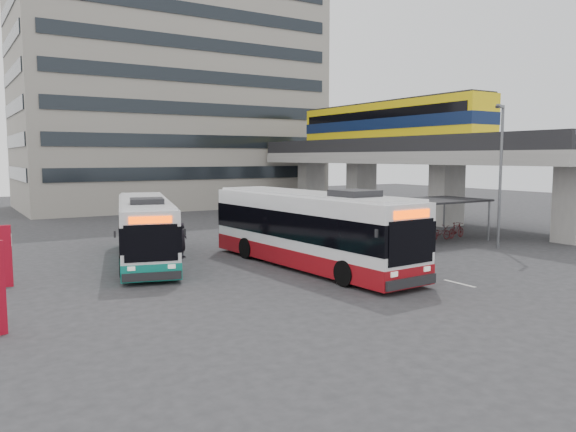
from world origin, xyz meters
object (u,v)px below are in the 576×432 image
bus_main (309,230)px  lamp_post (500,168)px  bus_teal (145,230)px  pedestrian (182,240)px

bus_main → lamp_post: lamp_post is taller
bus_teal → lamp_post: size_ratio=1.44×
bus_main → lamp_post: (11.93, -1.22, 2.79)m
bus_main → pedestrian: size_ratio=7.10×
lamp_post → bus_main: bearing=150.3°
bus_teal → pedestrian: size_ratio=6.34×
bus_teal → pedestrian: bus_teal is taller
pedestrian → lamp_post: bearing=-75.8°
bus_teal → pedestrian: bearing=12.3°
bus_main → bus_teal: size_ratio=1.12×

